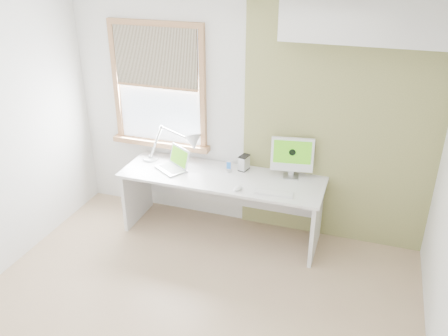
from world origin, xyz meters
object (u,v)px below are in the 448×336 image
at_px(external_drive, 244,163).
at_px(imac, 292,155).
at_px(desk, 223,189).
at_px(desk_lamp, 185,144).
at_px(laptop, 175,164).

xyz_separation_m(external_drive, imac, (0.52, 0.01, 0.16)).
bearing_deg(imac, external_drive, -179.05).
relative_size(desk, desk_lamp, 2.86).
bearing_deg(external_drive, desk, -138.50).
relative_size(desk_lamp, laptop, 1.81).
xyz_separation_m(desk_lamp, imac, (1.21, 0.03, 0.02)).
bearing_deg(laptop, desk, 5.59).
bearing_deg(desk, external_drive, 41.50).
xyz_separation_m(laptop, imac, (1.26, 0.23, 0.19)).
xyz_separation_m(desk, imac, (0.71, 0.17, 0.44)).
distance_m(desk, laptop, 0.61).
height_order(desk_lamp, imac, imac).
height_order(laptop, imac, imac).
height_order(desk, external_drive, external_drive).
bearing_deg(desk_lamp, external_drive, 1.82).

